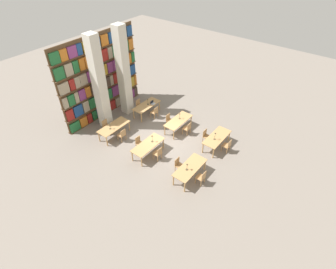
{
  "coord_description": "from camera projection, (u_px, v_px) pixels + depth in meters",
  "views": [
    {
      "loc": [
        -9.55,
        -7.67,
        10.58
      ],
      "look_at": [
        0.0,
        -0.28,
        0.68
      ],
      "focal_mm": 28.0,
      "sensor_mm": 36.0,
      "label": 1
    }
  ],
  "objects": [
    {
      "name": "chair_4",
      "position": [
        158.0,
        153.0,
        14.68
      ],
      "size": [
        0.42,
        0.4,
        0.87
      ],
      "color": "tan",
      "rests_on": "ground_plane"
    },
    {
      "name": "chair_5",
      "position": [
        139.0,
        143.0,
        15.35
      ],
      "size": [
        0.42,
        0.4,
        0.87
      ],
      "rotation": [
        0.0,
        0.0,
        3.14
      ],
      "color": "tan",
      "rests_on": "ground_plane"
    },
    {
      "name": "desk_lamp_2",
      "position": [
        152.0,
        137.0,
        14.8
      ],
      "size": [
        0.14,
        0.14,
        0.47
      ],
      "color": "brown",
      "rests_on": "reading_table_2"
    },
    {
      "name": "laptop",
      "position": [
        153.0,
        103.0,
        18.08
      ],
      "size": [
        0.32,
        0.22,
        0.21
      ],
      "color": "silver",
      "rests_on": "reading_table_5"
    },
    {
      "name": "reading_table_3",
      "position": [
        178.0,
        121.0,
        16.65
      ],
      "size": [
        2.07,
        0.86,
        0.76
      ],
      "color": "tan",
      "rests_on": "ground_plane"
    },
    {
      "name": "reading_table_0",
      "position": [
        190.0,
        168.0,
        13.5
      ],
      "size": [
        2.07,
        0.86,
        0.76
      ],
      "color": "tan",
      "rests_on": "ground_plane"
    },
    {
      "name": "chair_3",
      "position": [
        206.0,
        136.0,
        15.86
      ],
      "size": [
        0.42,
        0.4,
        0.87
      ],
      "rotation": [
        0.0,
        0.0,
        3.14
      ],
      "color": "tan",
      "rests_on": "ground_plane"
    },
    {
      "name": "pillar_left",
      "position": [
        99.0,
        84.0,
        15.62
      ],
      "size": [
        0.63,
        0.63,
        6.0
      ],
      "color": "silver",
      "rests_on": "ground_plane"
    },
    {
      "name": "desk_lamp_4",
      "position": [
        110.0,
        125.0,
        15.75
      ],
      "size": [
        0.14,
        0.14,
        0.41
      ],
      "color": "brown",
      "rests_on": "reading_table_4"
    },
    {
      "name": "chair_11",
      "position": [
        139.0,
        105.0,
        18.52
      ],
      "size": [
        0.42,
        0.4,
        0.87
      ],
      "rotation": [
        0.0,
        0.0,
        3.14
      ],
      "color": "tan",
      "rests_on": "ground_plane"
    },
    {
      "name": "pillar_center",
      "position": [
        123.0,
        72.0,
        16.85
      ],
      "size": [
        0.63,
        0.63,
        6.0
      ],
      "color": "silver",
      "rests_on": "ground_plane"
    },
    {
      "name": "chair_1",
      "position": [
        179.0,
        165.0,
        13.98
      ],
      "size": [
        0.42,
        0.4,
        0.87
      ],
      "rotation": [
        0.0,
        0.0,
        3.14
      ],
      "color": "tan",
      "rests_on": "ground_plane"
    },
    {
      "name": "chair_7",
      "position": [
        169.0,
        120.0,
        17.12
      ],
      "size": [
        0.42,
        0.4,
        0.87
      ],
      "rotation": [
        0.0,
        0.0,
        3.14
      ],
      "color": "tan",
      "rests_on": "ground_plane"
    },
    {
      "name": "desk_lamp_1",
      "position": [
        215.0,
        135.0,
        14.95
      ],
      "size": [
        0.14,
        0.14,
        0.5
      ],
      "color": "brown",
      "rests_on": "reading_table_1"
    },
    {
      "name": "reading_table_2",
      "position": [
        148.0,
        145.0,
        14.86
      ],
      "size": [
        2.07,
        0.86,
        0.76
      ],
      "color": "tan",
      "rests_on": "ground_plane"
    },
    {
      "name": "desk_lamp_0",
      "position": [
        187.0,
        166.0,
        13.13
      ],
      "size": [
        0.14,
        0.14,
        0.43
      ],
      "color": "brown",
      "rests_on": "reading_table_0"
    },
    {
      "name": "chair_2",
      "position": [
        227.0,
        145.0,
        15.18
      ],
      "size": [
        0.42,
        0.4,
        0.87
      ],
      "color": "tan",
      "rests_on": "ground_plane"
    },
    {
      "name": "bookshelf_bank",
      "position": [
        101.0,
        78.0,
        16.97
      ],
      "size": [
        6.3,
        0.35,
        5.5
      ],
      "color": "brown",
      "rests_on": "ground_plane"
    },
    {
      "name": "chair_8",
      "position": [
        122.0,
        135.0,
        15.95
      ],
      "size": [
        0.42,
        0.4,
        0.87
      ],
      "color": "tan",
      "rests_on": "ground_plane"
    },
    {
      "name": "reading_table_4",
      "position": [
        114.0,
        127.0,
        16.17
      ],
      "size": [
        2.07,
        0.86,
        0.76
      ],
      "color": "tan",
      "rests_on": "ground_plane"
    },
    {
      "name": "desk_lamp_3",
      "position": [
        180.0,
        115.0,
        16.56
      ],
      "size": [
        0.14,
        0.14,
        0.43
      ],
      "color": "brown",
      "rests_on": "reading_table_3"
    },
    {
      "name": "reading_table_1",
      "position": [
        217.0,
        138.0,
        15.38
      ],
      "size": [
        2.07,
        0.86,
        0.76
      ],
      "color": "tan",
      "rests_on": "ground_plane"
    },
    {
      "name": "chair_0",
      "position": [
        202.0,
        177.0,
        13.3
      ],
      "size": [
        0.42,
        0.4,
        0.87
      ],
      "color": "tan",
      "rests_on": "ground_plane"
    },
    {
      "name": "reading_table_5",
      "position": [
        147.0,
        106.0,
        18.04
      ],
      "size": [
        2.07,
        0.86,
        0.76
      ],
      "color": "tan",
      "rests_on": "ground_plane"
    },
    {
      "name": "chair_6",
      "position": [
        187.0,
        128.0,
        16.45
      ],
      "size": [
        0.42,
        0.4,
        0.87
      ],
      "color": "tan",
      "rests_on": "ground_plane"
    },
    {
      "name": "desk_lamp_5",
      "position": [
        148.0,
        101.0,
        17.86
      ],
      "size": [
        0.14,
        0.14,
        0.44
      ],
      "color": "brown",
      "rests_on": "reading_table_5"
    },
    {
      "name": "ground_plane",
      "position": [
        164.0,
        141.0,
        16.18
      ],
      "size": [
        40.0,
        40.0,
        0.0
      ],
      "primitive_type": "plane",
      "color": "gray"
    },
    {
      "name": "chair_9",
      "position": [
        106.0,
        126.0,
        16.63
      ],
      "size": [
        0.42,
        0.4,
        0.87
      ],
      "rotation": [
        0.0,
        0.0,
        3.14
      ],
      "color": "tan",
      "rests_on": "ground_plane"
    },
    {
      "name": "chair_10",
      "position": [
        155.0,
        112.0,
        17.84
      ],
      "size": [
        0.42,
        0.4,
        0.87
      ],
      "color": "tan",
      "rests_on": "ground_plane"
    }
  ]
}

